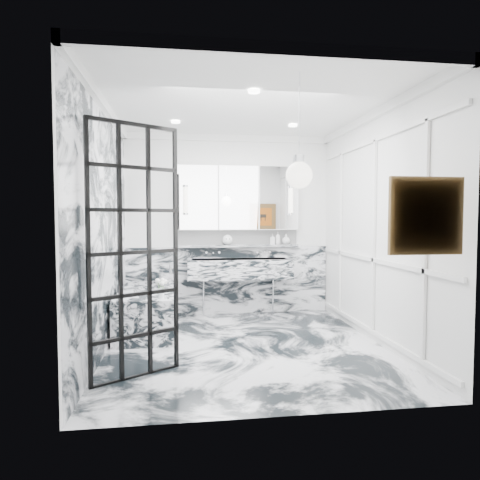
{
  "coord_description": "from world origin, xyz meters",
  "views": [
    {
      "loc": [
        -0.73,
        -4.91,
        1.52
      ],
      "look_at": [
        0.01,
        0.5,
        1.23
      ],
      "focal_mm": 32.0,
      "sensor_mm": 36.0,
      "label": 1
    }
  ],
  "objects": [
    {
      "name": "soap_bottle_b",
      "position": [
        0.7,
        1.71,
        1.17
      ],
      "size": [
        0.09,
        0.09,
        0.17
      ],
      "primitive_type": "imported",
      "rotation": [
        0.0,
        0.0,
        -0.17
      ],
      "color": "#4C4C51",
      "rests_on": "ledge"
    },
    {
      "name": "mirror_cabinet",
      "position": [
        0.15,
        1.73,
        1.82
      ],
      "size": [
        1.9,
        0.16,
        1.0
      ],
      "primitive_type": "cube",
      "color": "white",
      "rests_on": "wall_back"
    },
    {
      "name": "ceiling",
      "position": [
        0.0,
        0.0,
        2.8
      ],
      "size": [
        3.6,
        3.6,
        0.0
      ],
      "primitive_type": "plane",
      "rotation": [
        3.14,
        0.0,
        0.0
      ],
      "color": "white",
      "rests_on": "wall_back"
    },
    {
      "name": "face_pot",
      "position": [
        -0.02,
        1.71,
        1.17
      ],
      "size": [
        0.16,
        0.16,
        0.16
      ],
      "primitive_type": "sphere",
      "color": "white",
      "rests_on": "ledge"
    },
    {
      "name": "artwork",
      "position": [
        1.18,
        -1.76,
        1.53
      ],
      "size": [
        0.52,
        0.05,
        0.52
      ],
      "primitive_type": "cube",
      "color": "#BE5513",
      "rests_on": "wall_front"
    },
    {
      "name": "marble_clad_back",
      "position": [
        0.0,
        1.78,
        0.53
      ],
      "size": [
        3.18,
        0.05,
        1.05
      ],
      "primitive_type": "cube",
      "color": "silver",
      "rests_on": "floor"
    },
    {
      "name": "wall_back",
      "position": [
        0.0,
        1.8,
        1.4
      ],
      "size": [
        3.6,
        0.0,
        3.6
      ],
      "primitive_type": "plane",
      "rotation": [
        1.57,
        0.0,
        0.0
      ],
      "color": "white",
      "rests_on": "floor"
    },
    {
      "name": "flower_vase",
      "position": [
        -0.98,
        0.22,
        0.61
      ],
      "size": [
        0.07,
        0.07,
        0.12
      ],
      "primitive_type": "cylinder",
      "color": "silver",
      "rests_on": "bathtub"
    },
    {
      "name": "wall_right",
      "position": [
        1.6,
        0.0,
        1.4
      ],
      "size": [
        0.0,
        3.6,
        3.6
      ],
      "primitive_type": "plane",
      "rotation": [
        1.57,
        0.0,
        -1.57
      ],
      "color": "white",
      "rests_on": "floor"
    },
    {
      "name": "subway_tile",
      "position": [
        0.15,
        1.78,
        1.21
      ],
      "size": [
        1.9,
        0.03,
        0.23
      ],
      "primitive_type": "cube",
      "color": "white",
      "rests_on": "wall_back"
    },
    {
      "name": "soap_bottle_a",
      "position": [
        0.78,
        1.71,
        1.19
      ],
      "size": [
        0.08,
        0.08,
        0.2
      ],
      "primitive_type": "imported",
      "rotation": [
        0.0,
        0.0,
        0.09
      ],
      "color": "#8C5919",
      "rests_on": "ledge"
    },
    {
      "name": "marble_clad_left",
      "position": [
        -1.59,
        0.0,
        1.34
      ],
      "size": [
        0.02,
        3.56,
        2.68
      ],
      "primitive_type": "cube",
      "color": "silver",
      "rests_on": "floor"
    },
    {
      "name": "crittall_door",
      "position": [
        -1.17,
        -0.82,
        1.19
      ],
      "size": [
        0.77,
        0.5,
        2.38
      ],
      "primitive_type": null,
      "rotation": [
        0.0,
        0.0,
        0.56
      ],
      "color": "black",
      "rests_on": "floor"
    },
    {
      "name": "wall_front",
      "position": [
        0.0,
        -1.8,
        1.4
      ],
      "size": [
        3.6,
        0.0,
        3.6
      ],
      "primitive_type": "plane",
      "rotation": [
        -1.57,
        0.0,
        0.0
      ],
      "color": "white",
      "rests_on": "floor"
    },
    {
      "name": "panel_molding",
      "position": [
        1.58,
        0.0,
        1.3
      ],
      "size": [
        0.03,
        3.4,
        2.3
      ],
      "primitive_type": "cube",
      "color": "white",
      "rests_on": "floor"
    },
    {
      "name": "ledge",
      "position": [
        0.15,
        1.72,
        1.07
      ],
      "size": [
        1.9,
        0.14,
        0.04
      ],
      "primitive_type": "cube",
      "color": "silver",
      "rests_on": "wall_back"
    },
    {
      "name": "sconce_left",
      "position": [
        -0.67,
        1.63,
        1.78
      ],
      "size": [
        0.07,
        0.07,
        0.4
      ],
      "primitive_type": "cylinder",
      "color": "white",
      "rests_on": "mirror_cabinet"
    },
    {
      "name": "trough_sink",
      "position": [
        0.15,
        1.55,
        0.73
      ],
      "size": [
        1.6,
        0.45,
        0.3
      ],
      "primitive_type": "cube",
      "color": "silver",
      "rests_on": "wall_back"
    },
    {
      "name": "pendant_light",
      "position": [
        0.27,
        -1.33,
        1.88
      ],
      "size": [
        0.23,
        0.23,
        0.23
      ],
      "primitive_type": "sphere",
      "color": "white",
      "rests_on": "ceiling"
    },
    {
      "name": "wall_left",
      "position": [
        -1.6,
        0.0,
        1.4
      ],
      "size": [
        0.0,
        3.6,
        3.6
      ],
      "primitive_type": "plane",
      "rotation": [
        1.57,
        0.0,
        1.57
      ],
      "color": "white",
      "rests_on": "floor"
    },
    {
      "name": "amber_bottle",
      "position": [
        0.68,
        1.71,
        1.14
      ],
      "size": [
        0.04,
        0.04,
        0.1
      ],
      "primitive_type": "cylinder",
      "color": "#8C5919",
      "rests_on": "ledge"
    },
    {
      "name": "soap_bottle_c",
      "position": [
        0.91,
        1.71,
        1.17
      ],
      "size": [
        0.15,
        0.15,
        0.16
      ],
      "primitive_type": "imported",
      "rotation": [
        0.0,
        0.0,
        -0.21
      ],
      "color": "silver",
      "rests_on": "ledge"
    },
    {
      "name": "floor",
      "position": [
        0.0,
        0.0,
        0.0
      ],
      "size": [
        3.6,
        3.6,
        0.0
      ],
      "primitive_type": "plane",
      "color": "silver",
      "rests_on": "ground"
    },
    {
      "name": "bathtub",
      "position": [
        -1.18,
        0.9,
        0.28
      ],
      "size": [
        0.75,
        1.65,
        0.55
      ],
      "primitive_type": "cube",
      "color": "silver",
      "rests_on": "floor"
    },
    {
      "name": "sconce_right",
      "position": [
        0.97,
        1.63,
        1.78
      ],
      "size": [
        0.07,
        0.07,
        0.4
      ],
      "primitive_type": "cylinder",
      "color": "white",
      "rests_on": "mirror_cabinet"
    }
  ]
}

